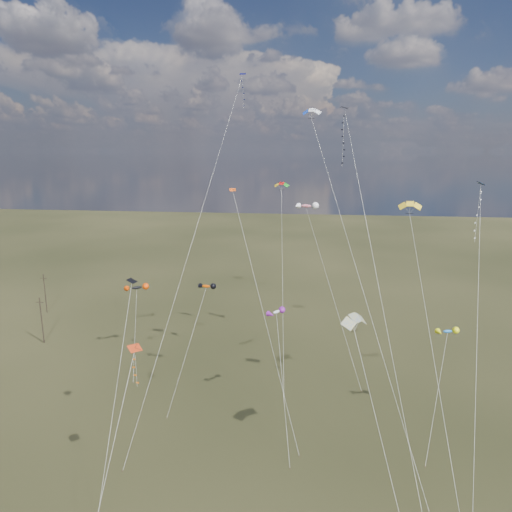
# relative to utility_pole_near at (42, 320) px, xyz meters

# --- Properties ---
(ground) EXTENTS (400.00, 400.00, 0.00)m
(ground) POSITION_rel_utility_pole_near_xyz_m (38.00, -30.00, -4.09)
(ground) COLOR black
(ground) RESTS_ON ground
(utility_pole_near) EXTENTS (1.40, 0.20, 8.00)m
(utility_pole_near) POSITION_rel_utility_pole_near_xyz_m (0.00, 0.00, 0.00)
(utility_pole_near) COLOR black
(utility_pole_near) RESTS_ON ground
(utility_pole_far) EXTENTS (1.40, 0.20, 8.00)m
(utility_pole_far) POSITION_rel_utility_pole_near_xyz_m (-8.00, 14.00, 0.00)
(utility_pole_far) COLOR black
(utility_pole_far) RESTS_ON ground
(diamond_black_high) EXTENTS (7.82, 20.23, 36.83)m
(diamond_black_high) POSITION_rel_utility_pole_near_xyz_m (48.62, -13.23, 27.46)
(diamond_black_high) COLOR black
(diamond_black_high) RESTS_ON ground
(diamond_navy_tall) EXTENTS (8.52, 30.35, 42.73)m
(diamond_navy_tall) POSITION_rel_utility_pole_near_xyz_m (33.70, -2.01, 32.52)
(diamond_navy_tall) COLOR #0A0A4B
(diamond_navy_tall) RESTS_ON ground
(diamond_black_mid) EXTENTS (0.96, 11.58, 19.22)m
(diamond_black_mid) POSITION_rel_utility_pole_near_xyz_m (27.00, -27.74, 9.98)
(diamond_black_mid) COLOR black
(diamond_black_mid) RESTS_ON ground
(diamond_red_low) EXTENTS (1.46, 12.67, 15.23)m
(diamond_red_low) POSITION_rel_utility_pole_near_xyz_m (29.84, -32.58, 8.58)
(diamond_red_low) COLOR red
(diamond_red_low) RESTS_ON ground
(diamond_navy_right) EXTENTS (4.77, 20.40, 28.83)m
(diamond_navy_right) POSITION_rel_utility_pole_near_xyz_m (61.39, -19.66, 20.23)
(diamond_navy_right) COLOR #0B1F4E
(diamond_navy_right) RESTS_ON ground
(diamond_orange_center) EXTENTS (9.90, 14.10, 27.29)m
(diamond_orange_center) POSITION_rel_utility_pole_near_xyz_m (37.94, -15.23, 14.26)
(diamond_orange_center) COLOR #EA4C0F
(diamond_orange_center) RESTS_ON ground
(parafoil_yellow) EXTENTS (3.77, 20.98, 26.81)m
(parafoil_yellow) POSITION_rel_utility_pole_near_xyz_m (55.55, -15.56, 21.97)
(parafoil_yellow) COLOR yellow
(parafoil_yellow) RESTS_ON ground
(parafoil_blue_white) EXTENTS (12.93, 20.91, 37.13)m
(parafoil_blue_white) POSITION_rel_utility_pole_near_xyz_m (44.55, -10.81, 32.18)
(parafoil_blue_white) COLOR blue
(parafoil_blue_white) RESTS_ON ground
(parafoil_striped) EXTENTS (5.89, 13.19, 17.07)m
(parafoil_striped) POSITION_rel_utility_pole_near_xyz_m (49.27, -25.34, 12.18)
(parafoil_striped) COLOR yellow
(parafoil_striped) RESTS_ON ground
(parafoil_tricolor) EXTENTS (3.11, 17.56, 27.57)m
(parafoil_tricolor) POSITION_rel_utility_pole_near_xyz_m (40.02, 2.89, 22.73)
(parafoil_tricolor) COLOR gold
(parafoil_tricolor) RESTS_ON ground
(novelty_black_orange) EXTENTS (4.08, 10.50, 11.68)m
(novelty_black_orange) POSITION_rel_utility_pole_near_xyz_m (18.03, -2.27, 7.04)
(novelty_black_orange) COLOR black
(novelty_black_orange) RESTS_ON ground
(novelty_orange_black) EXTENTS (4.17, 10.27, 14.51)m
(novelty_orange_black) POSITION_rel_utility_pole_near_xyz_m (30.88, -9.62, 9.90)
(novelty_orange_black) COLOR #DD4700
(novelty_orange_black) RESTS_ON ground
(novelty_white_purple) EXTENTS (3.52, 12.44, 13.29)m
(novelty_white_purple) POSITION_rel_utility_pole_near_xyz_m (40.92, -15.22, 8.71)
(novelty_white_purple) COLOR white
(novelty_white_purple) RESTS_ON ground
(novelty_redwhite_stripe) EXTENTS (10.26, 15.94, 24.05)m
(novelty_redwhite_stripe) POSITION_rel_utility_pole_near_xyz_m (43.82, 4.93, 19.27)
(novelty_redwhite_stripe) COLOR red
(novelty_redwhite_stripe) RESTS_ON ground
(novelty_blue_yellow) EXTENTS (4.64, 9.18, 12.21)m
(novelty_blue_yellow) POSITION_rel_utility_pole_near_xyz_m (60.62, -16.06, 7.59)
(novelty_blue_yellow) COLOR blue
(novelty_blue_yellow) RESTS_ON ground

